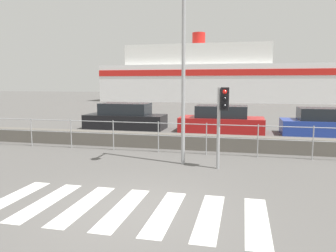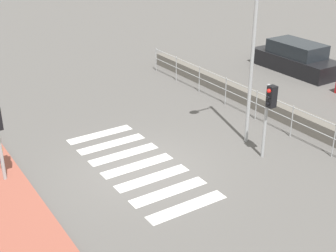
% 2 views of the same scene
% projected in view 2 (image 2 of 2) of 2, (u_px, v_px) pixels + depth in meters
% --- Properties ---
extents(ground_plane, '(160.00, 160.00, 0.00)m').
position_uv_depth(ground_plane, '(141.00, 168.00, 14.47)').
color(ground_plane, '#565451').
extents(sidewalk_brick, '(24.00, 1.80, 0.12)m').
position_uv_depth(sidewalk_brick, '(7.00, 208.00, 12.41)').
color(sidewalk_brick, '#934C3D').
rests_on(sidewalk_brick, ground_plane).
extents(crosswalk, '(5.85, 2.40, 0.01)m').
position_uv_depth(crosswalk, '(137.00, 166.00, 14.62)').
color(crosswalk, silver).
rests_on(crosswalk, ground_plane).
extents(seawall, '(18.08, 0.55, 0.58)m').
position_uv_depth(seawall, '(289.00, 115.00, 17.54)').
color(seawall, '#605B54').
rests_on(seawall, ground_plane).
extents(harbor_fence, '(16.31, 0.04, 1.17)m').
position_uv_depth(harbor_fence, '(274.00, 108.00, 16.91)').
color(harbor_fence, '#9EA0A3').
rests_on(harbor_fence, ground_plane).
extents(traffic_light_far, '(0.34, 0.32, 2.47)m').
position_uv_depth(traffic_light_far, '(269.00, 106.00, 14.33)').
color(traffic_light_far, '#9EA0A3').
rests_on(traffic_light_far, ground_plane).
extents(streetlamp, '(0.32, 1.14, 6.31)m').
position_uv_depth(streetlamp, '(250.00, 30.00, 14.50)').
color(streetlamp, '#9EA0A3').
rests_on(streetlamp, ground_plane).
extents(parked_car_black, '(4.56, 1.79, 1.45)m').
position_uv_depth(parked_car_black, '(296.00, 59.00, 23.22)').
color(parked_car_black, black).
rests_on(parked_car_black, ground_plane).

